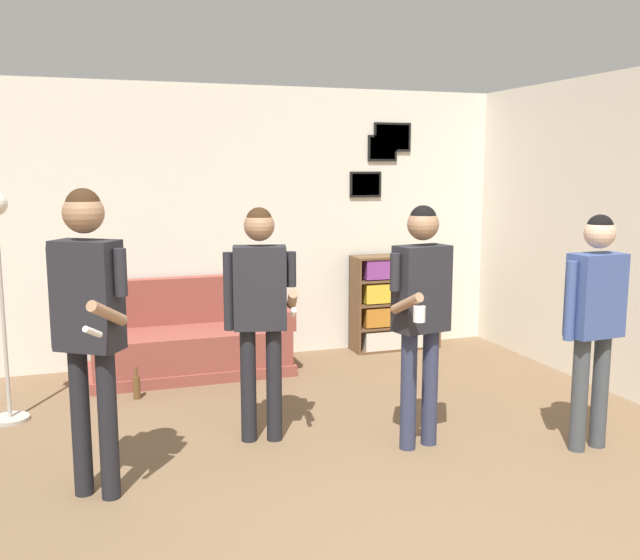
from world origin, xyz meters
name	(u,v)px	position (x,y,z in m)	size (l,w,h in m)	color
wall_back	(240,224)	(0.01, 4.20, 1.35)	(7.88, 0.08, 2.70)	silver
wall_right	(617,235)	(2.77, 2.08, 1.35)	(0.06, 6.57, 2.70)	silver
couch	(190,343)	(-0.58, 3.78, 0.29)	(1.83, 0.80, 0.87)	brown
bookshelf	(395,302)	(1.62, 3.98, 0.50)	(0.94, 0.30, 1.00)	brown
floor_lamp	(0,279)	(-2.08, 2.92, 1.10)	(0.28, 0.28, 1.74)	#ADA89E
person_player_foreground_left	(88,309)	(-1.49, 1.39, 1.12)	(0.43, 0.62, 1.80)	black
person_player_foreground_center	(260,300)	(-0.36, 1.92, 1.01)	(0.49, 0.52, 1.65)	black
person_watcher_holding_cup	(422,301)	(0.64, 1.46, 1.02)	(0.49, 0.47, 1.67)	#2D334C
person_spectator_near_bookshelf	(595,309)	(1.73, 1.06, 0.98)	(0.50, 0.23, 1.61)	#3D4247
bottle_on_floor	(137,386)	(-1.13, 3.14, 0.11)	(0.06, 0.06, 0.28)	brown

